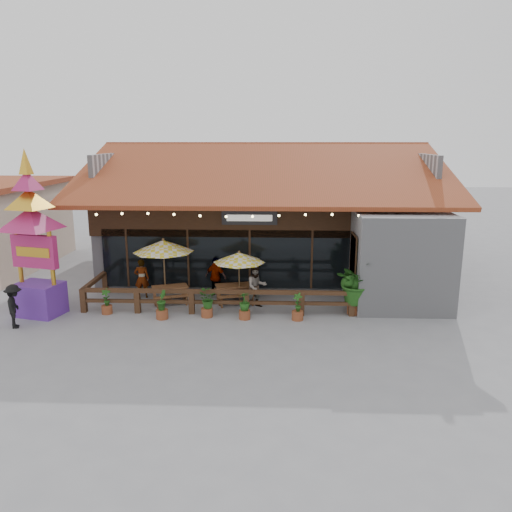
{
  "coord_description": "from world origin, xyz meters",
  "views": [
    {
      "loc": [
        0.54,
        -17.68,
        6.23
      ],
      "look_at": [
        -0.23,
        1.5,
        1.72
      ],
      "focal_mm": 35.0,
      "sensor_mm": 36.0,
      "label": 1
    }
  ],
  "objects_px": {
    "umbrella_left": "(163,246)",
    "pedestrian": "(14,306)",
    "umbrella_right": "(239,258)",
    "picnic_table_left": "(170,292)",
    "tropical_plant": "(356,283)",
    "thai_sign_tower": "(32,223)",
    "picnic_table_right": "(235,290)"
  },
  "relations": [
    {
      "from": "umbrella_left",
      "to": "pedestrian",
      "type": "bearing_deg",
      "value": -145.07
    },
    {
      "from": "picnic_table_right",
      "to": "pedestrian",
      "type": "relative_size",
      "value": 1.16
    },
    {
      "from": "umbrella_left",
      "to": "picnic_table_left",
      "type": "bearing_deg",
      "value": -47.06
    },
    {
      "from": "picnic_table_left",
      "to": "pedestrian",
      "type": "bearing_deg",
      "value": -148.78
    },
    {
      "from": "picnic_table_left",
      "to": "tropical_plant",
      "type": "bearing_deg",
      "value": -8.0
    },
    {
      "from": "umbrella_left",
      "to": "tropical_plant",
      "type": "relative_size",
      "value": 1.42
    },
    {
      "from": "pedestrian",
      "to": "thai_sign_tower",
      "type": "bearing_deg",
      "value": -31.95
    },
    {
      "from": "umbrella_right",
      "to": "pedestrian",
      "type": "height_order",
      "value": "umbrella_right"
    },
    {
      "from": "umbrella_left",
      "to": "umbrella_right",
      "type": "relative_size",
      "value": 1.34
    },
    {
      "from": "thai_sign_tower",
      "to": "tropical_plant",
      "type": "relative_size",
      "value": 3.18
    },
    {
      "from": "umbrella_left",
      "to": "umbrella_right",
      "type": "bearing_deg",
      "value": -6.42
    },
    {
      "from": "umbrella_left",
      "to": "thai_sign_tower",
      "type": "bearing_deg",
      "value": -156.8
    },
    {
      "from": "umbrella_right",
      "to": "tropical_plant",
      "type": "relative_size",
      "value": 1.06
    },
    {
      "from": "picnic_table_right",
      "to": "thai_sign_tower",
      "type": "height_order",
      "value": "thai_sign_tower"
    },
    {
      "from": "umbrella_left",
      "to": "thai_sign_tower",
      "type": "height_order",
      "value": "thai_sign_tower"
    },
    {
      "from": "umbrella_left",
      "to": "umbrella_right",
      "type": "height_order",
      "value": "umbrella_left"
    },
    {
      "from": "picnic_table_left",
      "to": "thai_sign_tower",
      "type": "height_order",
      "value": "thai_sign_tower"
    },
    {
      "from": "umbrella_left",
      "to": "tropical_plant",
      "type": "height_order",
      "value": "umbrella_left"
    },
    {
      "from": "umbrella_right",
      "to": "picnic_table_right",
      "type": "bearing_deg",
      "value": 132.17
    },
    {
      "from": "tropical_plant",
      "to": "umbrella_right",
      "type": "bearing_deg",
      "value": 167.99
    },
    {
      "from": "thai_sign_tower",
      "to": "pedestrian",
      "type": "xyz_separation_m",
      "value": [
        -0.24,
        -1.3,
        -2.62
      ]
    },
    {
      "from": "picnic_table_right",
      "to": "pedestrian",
      "type": "distance_m",
      "value": 7.79
    },
    {
      "from": "umbrella_left",
      "to": "picnic_table_left",
      "type": "relative_size",
      "value": 1.7
    },
    {
      "from": "umbrella_left",
      "to": "tropical_plant",
      "type": "xyz_separation_m",
      "value": [
        7.25,
        -1.25,
        -1.04
      ]
    },
    {
      "from": "umbrella_right",
      "to": "picnic_table_right",
      "type": "xyz_separation_m",
      "value": [
        -0.19,
        0.21,
        -1.37
      ]
    },
    {
      "from": "umbrella_left",
      "to": "umbrella_right",
      "type": "xyz_separation_m",
      "value": [
        2.95,
        -0.33,
        -0.34
      ]
    },
    {
      "from": "picnic_table_right",
      "to": "umbrella_right",
      "type": "bearing_deg",
      "value": -47.83
    },
    {
      "from": "tropical_plant",
      "to": "pedestrian",
      "type": "relative_size",
      "value": 1.33
    },
    {
      "from": "umbrella_right",
      "to": "thai_sign_tower",
      "type": "xyz_separation_m",
      "value": [
        -7.15,
        -1.47,
        1.53
      ]
    },
    {
      "from": "umbrella_left",
      "to": "tropical_plant",
      "type": "distance_m",
      "value": 7.43
    },
    {
      "from": "umbrella_right",
      "to": "picnic_table_left",
      "type": "bearing_deg",
      "value": 178.5
    },
    {
      "from": "tropical_plant",
      "to": "pedestrian",
      "type": "distance_m",
      "value": 11.83
    }
  ]
}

